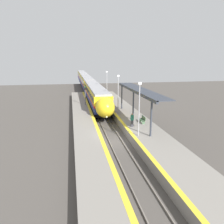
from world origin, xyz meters
TOP-DOWN VIEW (x-y plane):
  - ground_plane at (0.00, 0.00)m, footprint 120.00×120.00m
  - rail_left at (-0.72, 0.00)m, footprint 0.08×90.00m
  - rail_right at (0.72, 0.00)m, footprint 0.08×90.00m
  - train at (0.00, 42.34)m, footprint 2.88×73.31m
  - platform_right at (3.64, 0.00)m, footprint 4.17×64.00m
  - platform_left at (-3.07, 0.00)m, footprint 3.02×64.00m
  - platform_bench at (4.31, 3.42)m, footprint 0.44×1.46m
  - person_waiting at (2.48, 2.03)m, footprint 0.36×0.23m
  - railway_signal at (-2.22, 16.23)m, footprint 0.28×0.28m
  - lamppost_near at (2.30, -1.12)m, footprint 0.36×0.20m
  - lamppost_mid at (2.30, 9.33)m, footprint 0.36×0.20m
  - lamppost_far at (2.30, 19.78)m, footprint 0.36×0.20m
  - station_canopy at (4.09, 5.27)m, footprint 2.02×16.60m

SIDE VIEW (x-z plane):
  - ground_plane at x=0.00m, z-range 0.00..0.00m
  - rail_left at x=-0.72m, z-range 0.00..0.15m
  - rail_right at x=0.72m, z-range 0.00..0.15m
  - platform_right at x=3.64m, z-range 0.00..0.99m
  - platform_left at x=-3.07m, z-range 0.00..0.99m
  - platform_bench at x=4.31m, z-range 1.00..1.89m
  - person_waiting at x=2.48m, z-range 1.02..2.74m
  - train at x=0.00m, z-range 0.29..4.29m
  - railway_signal at x=-2.22m, z-range 0.49..4.90m
  - lamppost_near at x=2.30m, z-range 1.38..7.15m
  - lamppost_mid at x=2.30m, z-range 1.38..7.15m
  - lamppost_far at x=2.30m, z-range 1.38..7.15m
  - station_canopy at x=4.09m, z-range 2.77..6.91m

